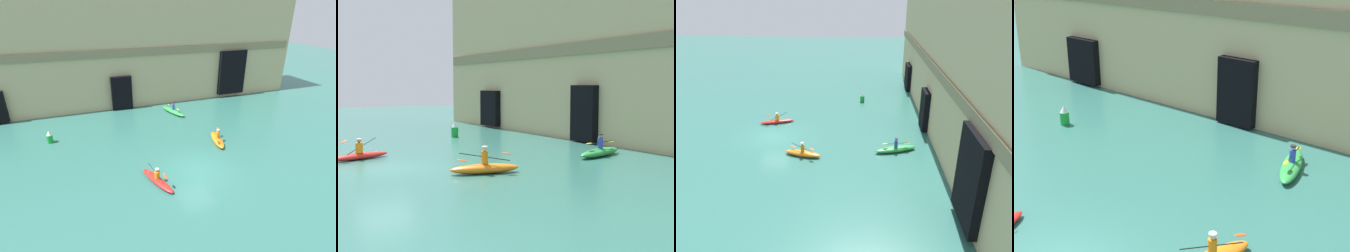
# 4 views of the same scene
# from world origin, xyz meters

# --- Properties ---
(ground_plane) EXTENTS (120.00, 120.00, 0.00)m
(ground_plane) POSITION_xyz_m (0.00, 0.00, 0.00)
(ground_plane) COLOR #2D665B
(cliff_bluff) EXTENTS (43.09, 7.28, 12.40)m
(cliff_bluff) POSITION_xyz_m (-2.22, 17.36, 6.17)
(cliff_bluff) COLOR tan
(cliff_bluff) RESTS_ON ground
(kayak_orange) EXTENTS (1.45, 3.09, 1.17)m
(kayak_orange) POSITION_xyz_m (3.39, 3.27, 0.24)
(kayak_orange) COLOR orange
(kayak_orange) RESTS_ON ground
(kayak_green) EXTENTS (1.86, 3.60, 1.18)m
(kayak_green) POSITION_xyz_m (2.21, 10.76, 0.24)
(kayak_green) COLOR green
(kayak_green) RESTS_ON ground
(kayak_red) EXTENTS (1.64, 3.32, 1.09)m
(kayak_red) POSITION_xyz_m (-3.13, -0.40, 0.22)
(kayak_red) COLOR red
(kayak_red) RESTS_ON ground
(marker_buoy) EXTENTS (0.49, 0.49, 1.10)m
(marker_buoy) POSITION_xyz_m (-10.02, 7.93, 0.51)
(marker_buoy) COLOR green
(marker_buoy) RESTS_ON ground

